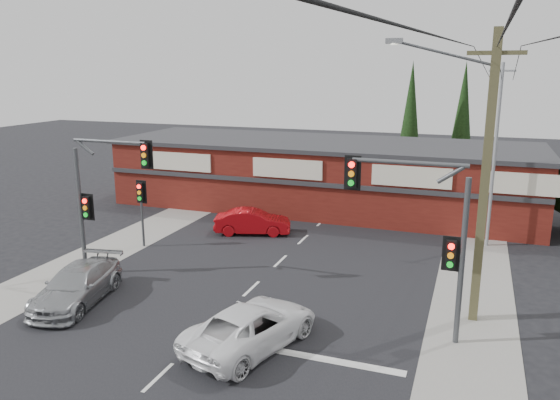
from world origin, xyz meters
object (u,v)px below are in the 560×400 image
(red_sedan, at_px, (253,222))
(shop_building, at_px, (323,174))
(utility_pole, at_px, (482,170))
(silver_suv, at_px, (77,285))
(white_suv, at_px, (251,326))

(red_sedan, xyz_separation_m, shop_building, (1.89, 7.12, 1.47))
(red_sedan, height_order, utility_pole, utility_pole)
(silver_suv, bearing_deg, shop_building, 64.20)
(utility_pole, bearing_deg, white_suv, -145.69)
(white_suv, relative_size, utility_pole, 0.50)
(white_suv, bearing_deg, utility_pole, -128.26)
(silver_suv, height_order, red_sedan, silver_suv)
(red_sedan, bearing_deg, shop_building, -32.15)
(white_suv, height_order, shop_building, shop_building)
(white_suv, relative_size, red_sedan, 1.23)
(utility_pole, bearing_deg, silver_suv, -165.52)
(silver_suv, height_order, shop_building, shop_building)
(white_suv, height_order, utility_pole, utility_pole)
(silver_suv, xyz_separation_m, utility_pole, (14.08, 3.64, 4.70))
(white_suv, height_order, silver_suv, silver_suv)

